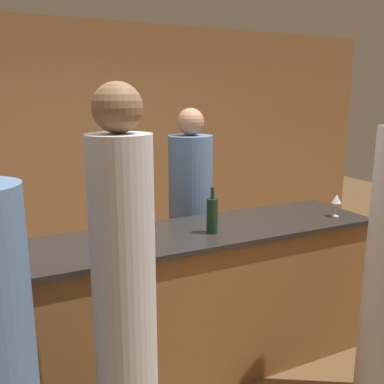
% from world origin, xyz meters
% --- Properties ---
extents(ground_plane, '(14.00, 14.00, 0.00)m').
position_xyz_m(ground_plane, '(0.00, 0.00, 0.00)').
color(ground_plane, brown).
extents(back_wall, '(8.00, 0.06, 2.80)m').
position_xyz_m(back_wall, '(0.00, 2.45, 1.40)').
color(back_wall, olive).
rests_on(back_wall, ground_plane).
extents(bar_counter, '(3.03, 0.68, 1.07)m').
position_xyz_m(bar_counter, '(0.00, 0.00, 0.54)').
color(bar_counter, brown).
rests_on(bar_counter, ground_plane).
extents(bartender, '(0.38, 0.38, 1.88)m').
position_xyz_m(bartender, '(0.49, 0.74, 0.87)').
color(bartender, '#4C6B93').
rests_on(bartender, ground_plane).
extents(guest_0, '(0.30, 0.30, 2.04)m').
position_xyz_m(guest_0, '(-0.55, -0.70, 0.97)').
color(guest_0, '#B2B2B7').
rests_on(guest_0, ground_plane).
extents(wine_bottle_0, '(0.08, 0.08, 0.31)m').
position_xyz_m(wine_bottle_0, '(0.26, -0.09, 1.20)').
color(wine_bottle_0, black).
rests_on(wine_bottle_0, bar_counter).
extents(wine_glass_1, '(0.08, 0.08, 0.17)m').
position_xyz_m(wine_glass_1, '(-0.47, -0.02, 1.20)').
color(wine_glass_1, silver).
rests_on(wine_glass_1, bar_counter).
extents(wine_glass_2, '(0.08, 0.08, 0.17)m').
position_xyz_m(wine_glass_2, '(1.30, -0.15, 1.21)').
color(wine_glass_2, silver).
rests_on(wine_glass_2, bar_counter).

